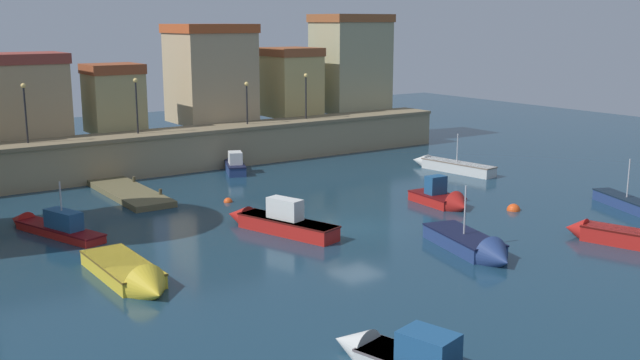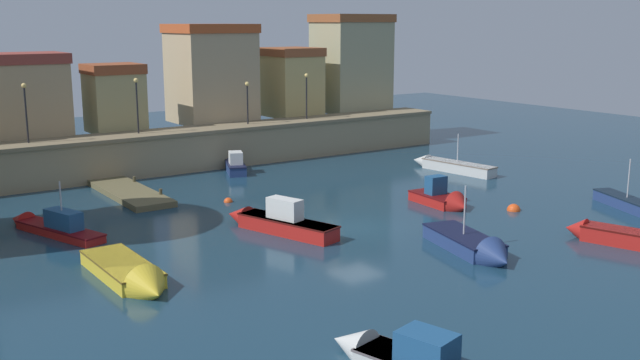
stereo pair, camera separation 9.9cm
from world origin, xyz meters
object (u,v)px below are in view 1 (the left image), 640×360
moored_boat_9 (50,226)px  mooring_buoy_0 (228,202)px  moored_boat_2 (449,165)px  quay_lamp_1 (136,97)px  moored_boat_6 (234,164)px  moored_boat_0 (276,221)px  quay_lamp_3 (306,89)px  moored_boat_5 (608,234)px  quay_lamp_0 (25,104)px  moored_boat_8 (476,247)px  mooring_buoy_1 (513,210)px  moored_boat_1 (444,199)px  moored_boat_4 (133,276)px  moored_boat_3 (412,360)px  moored_boat_7 (640,207)px

moored_boat_9 → mooring_buoy_0: bearing=-104.7°
moored_boat_2 → mooring_buoy_0: size_ratio=13.49×
moored_boat_2 → quay_lamp_1: bearing=50.6°
quay_lamp_1 → moored_boat_6: size_ratio=0.85×
moored_boat_0 → moored_boat_9: (-9.72, 6.28, -0.15)m
quay_lamp_3 → moored_boat_5: bearing=-92.7°
moored_boat_0 → quay_lamp_0: bearing=5.9°
moored_boat_8 → moored_boat_6: bearing=-166.5°
quay_lamp_1 → mooring_buoy_1: quay_lamp_1 is taller
moored_boat_5 → mooring_buoy_0: (-11.53, 18.00, -0.41)m
moored_boat_1 → quay_lamp_3: bearing=175.2°
moored_boat_4 → moored_boat_9: moored_boat_9 is taller
moored_boat_2 → mooring_buoy_0: moored_boat_2 is taller
quay_lamp_1 → moored_boat_0: (0.36, -18.05, -4.92)m
moored_boat_8 → quay_lamp_1: bearing=-153.8°
moored_boat_1 → moored_boat_0: bearing=-91.5°
moored_boat_4 → moored_boat_8: bearing=69.7°
mooring_buoy_0 → quay_lamp_3: bearing=40.3°
quay_lamp_1 → moored_boat_8: size_ratio=0.62×
moored_boat_6 → mooring_buoy_0: size_ratio=8.51×
moored_boat_9 → moored_boat_0: bearing=-142.0°
moored_boat_0 → moored_boat_3: (-4.80, -15.94, -0.11)m
moored_boat_6 → moored_boat_5: bearing=-143.5°
moored_boat_9 → mooring_buoy_0: size_ratio=13.53×
quay_lamp_1 → moored_boat_4: quay_lamp_1 is taller
mooring_buoy_0 → moored_boat_5: bearing=-57.4°
moored_boat_7 → mooring_buoy_1: size_ratio=8.95×
moored_boat_3 → moored_boat_9: (-4.92, 22.22, -0.04)m
quay_lamp_1 → moored_boat_2: quay_lamp_1 is taller
moored_boat_2 → moored_boat_9: size_ratio=1.00×
moored_boat_5 → moored_boat_0: bearing=31.7°
moored_boat_1 → moored_boat_3: moored_boat_1 is taller
quay_lamp_3 → moored_boat_6: (-8.15, -2.90, -4.83)m
quay_lamp_1 → moored_boat_7: quay_lamp_1 is taller
moored_boat_2 → mooring_buoy_0: (-17.70, 0.57, -0.40)m
mooring_buoy_0 → quay_lamp_0: bearing=128.5°
moored_boat_7 → moored_boat_8: (-13.24, -0.10, 0.02)m
moored_boat_7 → mooring_buoy_1: bearing=-109.0°
moored_boat_1 → mooring_buoy_0: bearing=-125.3°
moored_boat_7 → moored_boat_8: moored_boat_8 is taller
moored_boat_3 → mooring_buoy_1: size_ratio=9.09×
quay_lamp_0 → mooring_buoy_1: quay_lamp_0 is taller
mooring_buoy_1 → moored_boat_8: bearing=-149.8°
quay_lamp_3 → mooring_buoy_0: (-12.89, -10.94, -5.35)m
moored_boat_3 → moored_boat_9: moored_boat_9 is taller
quay_lamp_0 → moored_boat_1: bearing=-45.6°
quay_lamp_3 → moored_boat_9: quay_lamp_3 is taller
quay_lamp_3 → mooring_buoy_0: 17.73m
mooring_buoy_0 → mooring_buoy_1: bearing=-41.4°
moored_boat_3 → moored_boat_4: 13.19m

